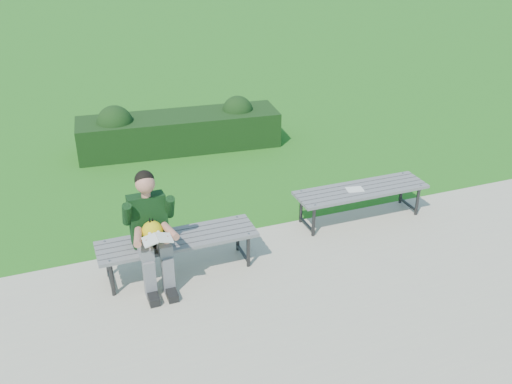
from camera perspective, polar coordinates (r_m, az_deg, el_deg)
ground at (r=7.32m, az=-5.11°, el=-4.77°), size 80.00×80.00×0.00m
walkway at (r=5.95m, az=-0.28°, el=-13.01°), size 30.00×3.50×0.02m
hedge at (r=9.98m, az=-7.85°, el=6.21°), size 3.49×1.17×0.87m
bench_left at (r=6.52m, az=-7.84°, el=-4.96°), size 1.80×0.50×0.46m
bench_right at (r=7.67m, az=10.46°, el=-0.01°), size 1.80×0.50×0.46m
seated_boy at (r=6.24m, az=-10.48°, el=-3.53°), size 0.56×0.76×1.31m
paper_sheet at (r=7.60m, az=9.85°, el=0.26°), size 0.25×0.20×0.01m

